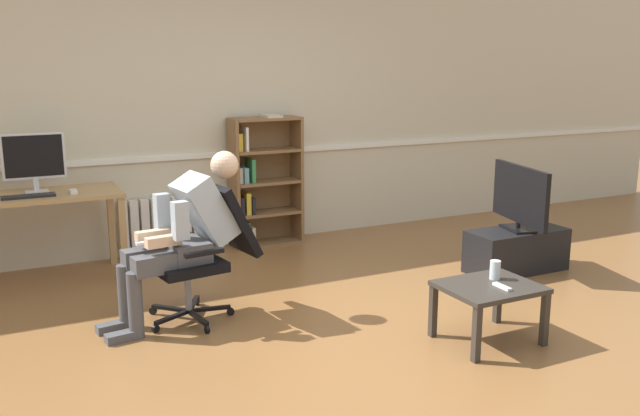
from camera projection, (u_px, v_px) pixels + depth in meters
ground_plane at (356, 335)px, 4.59m from camera, size 18.00×18.00×0.00m
back_wall at (224, 110)px, 6.61m from camera, size 12.00×0.13×2.70m
computer_desk at (33, 206)px, 5.52m from camera, size 1.39×0.63×0.76m
imac_monitor at (34, 158)px, 5.53m from camera, size 0.49×0.14×0.49m
keyboard at (28, 196)px, 5.36m from camera, size 0.40×0.12×0.02m
computer_mouse at (73, 191)px, 5.53m from camera, size 0.06×0.10×0.03m
bookshelf at (261, 183)px, 6.72m from camera, size 0.70×0.29×1.30m
radiator at (166, 226)px, 6.46m from camera, size 0.87×0.08×0.55m
office_chair at (207, 246)px, 4.83m from camera, size 0.83×0.63×0.96m
person_seated at (183, 233)px, 4.71m from camera, size 1.06×0.45×1.19m
tv_stand at (516, 250)px, 5.94m from camera, size 0.89×0.39×0.37m
tv_screen at (520, 197)px, 5.84m from camera, size 0.27×0.86×0.56m
coffee_table at (489, 293)px, 4.42m from camera, size 0.62×0.51×0.39m
drinking_glass at (495, 270)px, 4.51m from camera, size 0.07×0.07×0.13m
spare_remote at (502, 287)px, 4.34m from camera, size 0.04×0.15×0.02m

